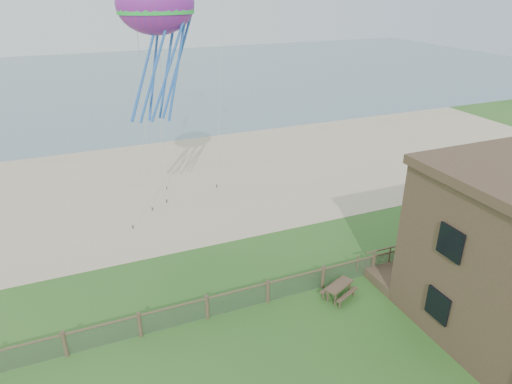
% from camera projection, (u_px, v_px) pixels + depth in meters
% --- Properties ---
extents(sand_beach, '(72.00, 20.00, 0.02)m').
position_uv_depth(sand_beach, '(184.00, 181.00, 35.27)').
color(sand_beach, '#BFAC89').
rests_on(sand_beach, ground).
extents(ocean, '(160.00, 68.00, 0.02)m').
position_uv_depth(ocean, '(114.00, 80.00, 72.19)').
color(ocean, slate).
rests_on(ocean, ground).
extents(chainlink_fence, '(36.20, 0.20, 1.25)m').
position_uv_depth(chainlink_fence, '(268.00, 293.00, 21.62)').
color(chainlink_fence, '#473C28').
rests_on(chainlink_fence, ground).
extents(motel_deck, '(15.00, 2.00, 0.50)m').
position_uv_depth(motel_deck, '(487.00, 252.00, 25.46)').
color(motel_deck, brown).
rests_on(motel_deck, ground).
extents(picnic_table, '(1.91, 1.72, 0.66)m').
position_uv_depth(picnic_table, '(339.00, 292.00, 22.04)').
color(picnic_table, brown).
rests_on(picnic_table, ground).
extents(octopus_kite, '(4.15, 3.39, 7.45)m').
position_uv_depth(octopus_kite, '(159.00, 46.00, 21.93)').
color(octopus_kite, '#DD2251').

